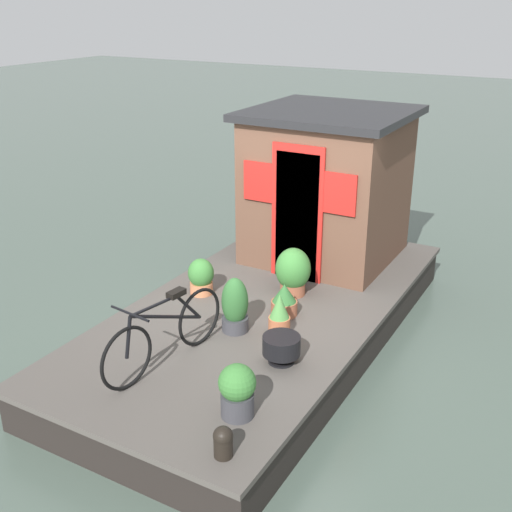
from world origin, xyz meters
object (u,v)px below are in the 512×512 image
potted_plant_sage (279,315)px  charcoal_grill (281,346)px  potted_plant_lavender (201,276)px  potted_plant_geranium (235,307)px  potted_plant_thyme (293,271)px  mooring_bollard (223,441)px  houseboat_cabin (327,185)px  potted_plant_fern (284,300)px  potted_plant_mint (237,390)px  bicycle (165,333)px

potted_plant_sage → charcoal_grill: size_ratio=1.24×
potted_plant_lavender → potted_plant_geranium: size_ratio=0.73×
potted_plant_lavender → potted_plant_thyme: potted_plant_thyme is taller
mooring_bollard → charcoal_grill: bearing=9.4°
potted_plant_thyme → charcoal_grill: bearing=-157.6°
potted_plant_lavender → potted_plant_thyme: bearing=-61.6°
potted_plant_lavender → potted_plant_geranium: bearing=-125.1°
potted_plant_geranium → potted_plant_lavender: bearing=54.9°
houseboat_cabin → potted_plant_geranium: houseboat_cabin is taller
potted_plant_sage → potted_plant_fern: potted_plant_sage is taller
potted_plant_geranium → potted_plant_mint: (-1.33, -0.83, -0.03)m
bicycle → potted_plant_thyme: size_ratio=2.72×
potted_plant_lavender → charcoal_grill: (-0.95, -1.63, -0.04)m
charcoal_grill → potted_plant_thyme: bearing=22.4°
potted_plant_lavender → potted_plant_mint: bearing=-138.7°
bicycle → charcoal_grill: 1.18m
potted_plant_thyme → charcoal_grill: 1.63m
potted_plant_sage → potted_plant_thyme: potted_plant_thyme is taller
charcoal_grill → mooring_bollard: bearing=-170.6°
potted_plant_lavender → mooring_bollard: (-2.47, -1.88, -0.08)m
potted_plant_sage → charcoal_grill: 0.58m
houseboat_cabin → charcoal_grill: 3.13m
potted_plant_sage → potted_plant_thyme: 1.05m
houseboat_cabin → potted_plant_lavender: houseboat_cabin is taller
potted_plant_geranium → potted_plant_thyme: 1.17m
houseboat_cabin → bicycle: bearing=176.7°
houseboat_cabin → bicycle: (-3.51, 0.20, -0.69)m
potted_plant_fern → potted_plant_thyme: size_ratio=0.64×
potted_plant_lavender → mooring_bollard: bearing=-142.6°
potted_plant_sage → potted_plant_fern: size_ratio=1.24×
potted_plant_fern → mooring_bollard: potted_plant_fern is taller
potted_plant_mint → bicycle: bearing=70.5°
potted_plant_sage → mooring_bollard: 2.09m
potted_plant_lavender → potted_plant_fern: (-0.00, -1.18, -0.04)m
potted_plant_thyme → mooring_bollard: bearing=-163.9°
bicycle → mooring_bollard: bicycle is taller
potted_plant_lavender → potted_plant_fern: size_ratio=1.18×
bicycle → potted_plant_fern: bearing=-19.3°
potted_plant_lavender → bicycle: bearing=-158.0°
potted_plant_geranium → potted_plant_fern: 0.69m
potted_plant_fern → charcoal_grill: (-0.95, -0.45, 0.00)m
potted_plant_mint → charcoal_grill: (0.99, 0.07, -0.08)m
houseboat_cabin → potted_plant_mint: houseboat_cabin is taller
mooring_bollard → potted_plant_sage: bearing=15.0°
houseboat_cabin → potted_plant_sage: size_ratio=4.28×
potted_plant_geranium → potted_plant_fern: size_ratio=1.63×
potted_plant_thyme → potted_plant_sage: bearing=-161.7°
potted_plant_geranium → potted_plant_fern: potted_plant_geranium is taller
houseboat_cabin → potted_plant_thyme: size_ratio=3.40×
charcoal_grill → houseboat_cabin: bearing=15.5°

